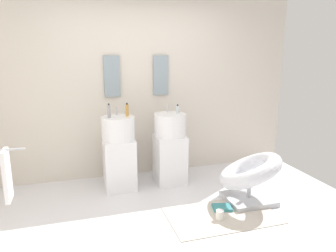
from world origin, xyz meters
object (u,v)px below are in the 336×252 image
object	(u,v)px
pedestal_sink_right	(170,147)
lounge_chair	(250,174)
soap_bottle_amber	(127,110)
pedestal_sink_left	(119,152)
towel_rack	(4,178)
magazine_teal	(222,208)
coffee_mug	(220,215)
soap_bottle_clear	(178,109)
soap_bottle_grey	(109,111)

from	to	relation	value
pedestal_sink_right	lounge_chair	world-z (taller)	pedestal_sink_right
pedestal_sink_right	soap_bottle_amber	bearing A→B (deg)	-179.39
pedestal_sink_left	pedestal_sink_right	size ratio (longest dim) A/B	1.00
pedestal_sink_left	lounge_chair	bearing A→B (deg)	-30.44
pedestal_sink_left	towel_rack	xyz separation A→B (m)	(-1.21, -0.88, 0.12)
magazine_teal	coffee_mug	xyz separation A→B (m)	(-0.13, -0.21, 0.04)
pedestal_sink_left	soap_bottle_clear	world-z (taller)	soap_bottle_clear
soap_bottle_clear	coffee_mug	bearing A→B (deg)	-84.94
pedestal_sink_left	coffee_mug	size ratio (longest dim) A/B	10.55
soap_bottle_grey	pedestal_sink_left	bearing A→B (deg)	20.12
magazine_teal	soap_bottle_clear	size ratio (longest dim) A/B	1.78
pedestal_sink_right	coffee_mug	xyz separation A→B (m)	(0.21, -1.16, -0.45)
pedestal_sink_right	soap_bottle_amber	distance (m)	0.80
towel_rack	soap_bottle_amber	size ratio (longest dim) A/B	5.45
towel_rack	soap_bottle_amber	world-z (taller)	soap_bottle_amber
soap_bottle_clear	towel_rack	bearing A→B (deg)	-156.35
magazine_teal	soap_bottle_amber	bearing A→B (deg)	147.87
towel_rack	magazine_teal	bearing A→B (deg)	-1.97
lounge_chair	magazine_teal	distance (m)	0.53
coffee_mug	soap_bottle_clear	distance (m)	1.52
pedestal_sink_left	soap_bottle_grey	size ratio (longest dim) A/B	5.90
soap_bottle_clear	pedestal_sink_left	bearing A→B (deg)	-179.42
pedestal_sink_left	soap_bottle_grey	world-z (taller)	soap_bottle_grey
soap_bottle_clear	pedestal_sink_right	bearing A→B (deg)	-175.67
coffee_mug	magazine_teal	bearing A→B (deg)	57.86
coffee_mug	lounge_chair	bearing A→B (deg)	29.95
pedestal_sink_right	soap_bottle_grey	xyz separation A→B (m)	(-0.82, -0.04, 0.56)
soap_bottle_grey	soap_bottle_clear	size ratio (longest dim) A/B	1.51
pedestal_sink_left	magazine_teal	bearing A→B (deg)	-42.44
towel_rack	coffee_mug	size ratio (longest dim) A/B	9.29
magazine_teal	pedestal_sink_right	bearing A→B (deg)	123.36
soap_bottle_grey	soap_bottle_amber	distance (m)	0.24
lounge_chair	soap_bottle_grey	size ratio (longest dim) A/B	5.92
pedestal_sink_left	soap_bottle_grey	xyz separation A→B (m)	(-0.11, -0.04, 0.56)
magazine_teal	coffee_mug	bearing A→B (deg)	-108.47
pedestal_sink_right	coffee_mug	bearing A→B (deg)	-79.62
soap_bottle_amber	soap_bottle_clear	bearing A→B (deg)	1.20
pedestal_sink_left	magazine_teal	world-z (taller)	pedestal_sink_left
magazine_teal	coffee_mug	size ratio (longest dim) A/B	2.10
magazine_teal	soap_bottle_amber	xyz separation A→B (m)	(-0.92, 0.95, 1.03)
lounge_chair	soap_bottle_clear	bearing A→B (deg)	126.59
pedestal_sink_left	towel_rack	world-z (taller)	pedestal_sink_left
lounge_chair	soap_bottle_clear	distance (m)	1.27
coffee_mug	soap_bottle_amber	xyz separation A→B (m)	(-0.79, 1.15, 1.00)
lounge_chair	towel_rack	xyz separation A→B (m)	(-2.66, -0.03, 0.28)
pedestal_sink_left	soap_bottle_amber	size ratio (longest dim) A/B	6.19
soap_bottle_grey	soap_bottle_amber	bearing A→B (deg)	8.64
pedestal_sink_right	magazine_teal	bearing A→B (deg)	-70.30
pedestal_sink_left	pedestal_sink_right	xyz separation A→B (m)	(0.70, 0.00, 0.00)
pedestal_sink_left	soap_bottle_amber	world-z (taller)	soap_bottle_amber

